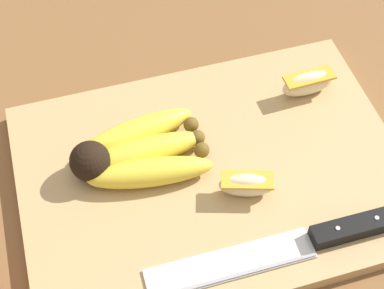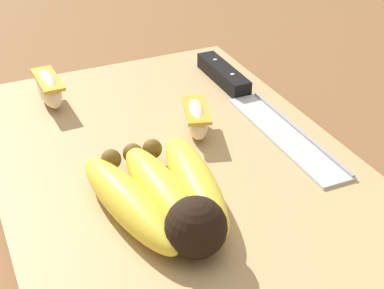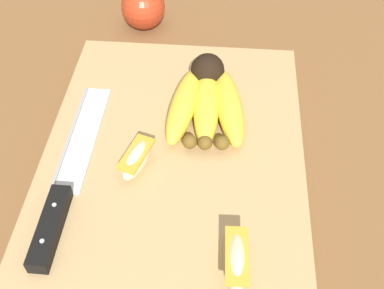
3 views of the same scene
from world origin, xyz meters
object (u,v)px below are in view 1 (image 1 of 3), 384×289
apple_wedge_near (308,83)px  apple_wedge_middle (247,185)px  banana_bunch (136,153)px  chefs_knife (313,240)px

apple_wedge_near → apple_wedge_middle: (0.12, 0.12, -0.00)m
banana_bunch → chefs_knife: banana_bunch is taller
apple_wedge_middle → chefs_knife: bearing=120.8°
banana_bunch → apple_wedge_near: 0.24m
banana_bunch → apple_wedge_near: (-0.23, -0.04, 0.00)m
chefs_knife → banana_bunch: bearing=-45.0°
banana_bunch → apple_wedge_middle: 0.13m
banana_bunch → chefs_knife: 0.22m
chefs_knife → apple_wedge_near: apple_wedge_near is taller
chefs_knife → apple_wedge_middle: (0.05, -0.08, 0.01)m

